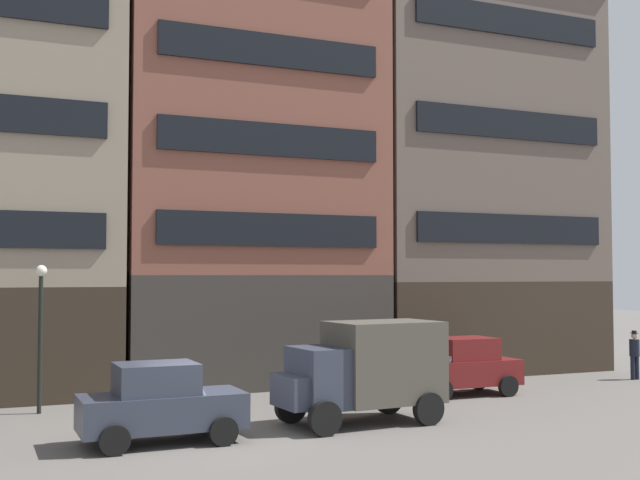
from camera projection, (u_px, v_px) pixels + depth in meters
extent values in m
plane|color=#605B56|center=(202.00, 439.00, 18.43)|extent=(120.00, 120.00, 0.00)
cube|color=#38332D|center=(242.00, 327.00, 28.90)|extent=(9.15, 6.43, 3.84)
cube|color=brown|center=(243.00, 113.00, 29.25)|extent=(9.15, 6.43, 12.03)
cube|color=black|center=(272.00, 230.00, 26.04)|extent=(7.68, 0.12, 1.10)
cube|color=black|center=(273.00, 140.00, 26.17)|extent=(7.68, 0.12, 1.10)
cube|color=black|center=(273.00, 50.00, 26.31)|extent=(7.68, 0.12, 1.10)
cube|color=#33281E|center=(465.00, 324.00, 32.67)|extent=(9.87, 6.43, 3.59)
cube|color=#66564C|center=(463.00, 138.00, 33.02)|extent=(9.87, 6.43, 12.00)
cube|color=black|center=(512.00, 229.00, 29.83)|extent=(8.29, 0.12, 1.10)
cube|color=black|center=(511.00, 124.00, 30.01)|extent=(8.29, 0.12, 1.10)
cube|color=black|center=(510.00, 21.00, 30.19)|extent=(8.29, 0.12, 1.10)
cube|color=#333847|center=(323.00, 377.00, 19.81)|extent=(1.53, 1.80, 1.50)
cube|color=#333847|center=(298.00, 391.00, 19.48)|extent=(1.01, 1.51, 0.80)
cube|color=#4C473D|center=(384.00, 361.00, 20.66)|extent=(2.94, 2.11, 2.10)
cube|color=silver|center=(307.00, 368.00, 19.62)|extent=(0.30, 1.37, 0.64)
cylinder|color=black|center=(325.00, 419.00, 18.72)|extent=(0.85, 0.28, 0.84)
cylinder|color=black|center=(291.00, 407.00, 20.41)|extent=(0.85, 0.28, 0.84)
cylinder|color=black|center=(429.00, 409.00, 20.11)|extent=(0.85, 0.28, 0.84)
cylinder|color=black|center=(389.00, 398.00, 21.79)|extent=(0.85, 0.28, 0.84)
cube|color=maroon|center=(461.00, 372.00, 25.19)|extent=(3.72, 1.66, 0.80)
cube|color=maroon|center=(465.00, 348.00, 25.28)|extent=(1.82, 1.47, 0.70)
cube|color=silver|center=(442.00, 354.00, 24.95)|extent=(0.35, 1.32, 0.56)
cylinder|color=black|center=(442.00, 390.00, 23.94)|extent=(0.66, 0.19, 0.66)
cylinder|color=black|center=(415.00, 383.00, 25.49)|extent=(0.66, 0.19, 0.66)
cylinder|color=black|center=(508.00, 386.00, 24.84)|extent=(0.66, 0.19, 0.66)
cylinder|color=black|center=(478.00, 380.00, 26.40)|extent=(0.66, 0.19, 0.66)
cube|color=#333847|center=(162.00, 411.00, 17.96)|extent=(3.72, 1.66, 0.80)
cube|color=#333847|center=(156.00, 378.00, 17.93)|extent=(1.82, 1.47, 0.70)
cube|color=silver|center=(192.00, 382.00, 18.27)|extent=(0.36, 1.32, 0.56)
cylinder|color=black|center=(203.00, 419.00, 19.19)|extent=(0.66, 0.19, 0.66)
cylinder|color=black|center=(224.00, 431.00, 17.66)|extent=(0.66, 0.19, 0.66)
cylinder|color=black|center=(103.00, 426.00, 18.22)|extent=(0.66, 0.19, 0.66)
cylinder|color=black|center=(115.00, 440.00, 16.69)|extent=(0.66, 0.19, 0.66)
cylinder|color=black|center=(633.00, 368.00, 28.88)|extent=(0.16, 0.16, 0.85)
cylinder|color=black|center=(637.00, 368.00, 28.96)|extent=(0.16, 0.16, 0.85)
cylinder|color=black|center=(634.00, 348.00, 28.96)|extent=(0.47, 0.47, 0.62)
sphere|color=tan|center=(634.00, 336.00, 28.98)|extent=(0.22, 0.22, 0.22)
cylinder|color=black|center=(634.00, 333.00, 28.98)|extent=(0.28, 0.28, 0.02)
cylinder|color=black|center=(634.00, 332.00, 28.98)|extent=(0.18, 0.18, 0.09)
cylinder|color=black|center=(40.00, 345.00, 21.88)|extent=(0.12, 0.12, 3.80)
sphere|color=silver|center=(41.00, 271.00, 21.97)|extent=(0.32, 0.32, 0.32)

